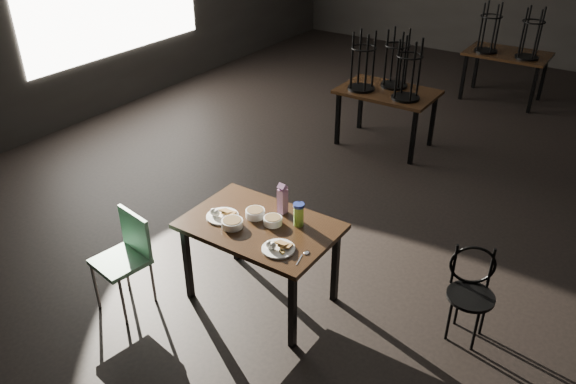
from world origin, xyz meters
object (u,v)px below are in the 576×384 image
Objects in this scene: main_table at (260,232)px; school_chair at (126,252)px; juice_carton at (283,199)px; bentwood_chair at (471,287)px; water_bottle at (299,214)px.

school_chair reaches higher than main_table.
main_table is 4.53× the size of juice_carton.
main_table is 1.45× the size of school_chair.
bentwood_chair is at bearing 35.44° from school_chair.
water_bottle is at bearing 174.13° from bentwood_chair.
juice_carton is at bearing 52.74° from school_chair.
water_bottle is 0.26× the size of bentwood_chair.
school_chair is at bearing -145.42° from water_bottle.
bentwood_chair is (1.29, 0.40, -0.40)m from water_bottle.
main_table is at bearing -148.26° from water_bottle.
water_bottle is 1.43m from school_chair.
main_table is at bearing -100.96° from juice_carton.
juice_carton reaches higher than school_chair.
bentwood_chair is (1.51, 0.31, -0.42)m from juice_carton.
school_chair is at bearing -177.01° from bentwood_chair.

